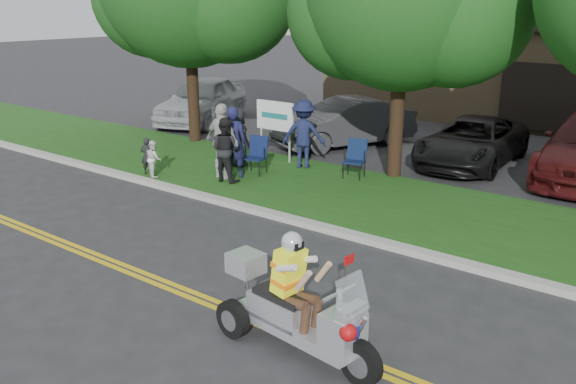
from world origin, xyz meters
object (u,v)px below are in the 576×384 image
Objects in this scene: lawn_chair_a at (257,152)px; lawn_chair_b at (356,156)px; spectator_adult_left at (233,142)px; spectator_adult_mid at (226,150)px; spectator_adult_right at (223,141)px; trike_scooter at (294,310)px; parked_car_far_left at (202,99)px; parked_car_left at (345,123)px; parked_car_mid at (472,142)px.

lawn_chair_a is 2.54m from lawn_chair_b.
spectator_adult_mid is (0.08, -0.38, -0.11)m from spectator_adult_left.
spectator_adult_right is (-2.57, -2.12, 0.40)m from lawn_chair_b.
parked_car_far_left reaches higher than trike_scooter.
lawn_chair_a is 7.84m from parked_car_far_left.
parked_car_far_left is (-6.44, 4.46, 0.21)m from lawn_chair_a.
parked_car_far_left reaches higher than spectator_adult_mid.
spectator_adult_right is 8.10m from parked_car_far_left.
parked_car_left is (-2.29, 3.11, 0.10)m from lawn_chair_b.
spectator_adult_mid is at bearing -109.96° from lawn_chair_a.
spectator_adult_left is 0.40× the size of parked_car_left.
trike_scooter is at bearing -83.21° from parked_car_mid.
spectator_adult_mid is at bearing -61.74° from parked_car_far_left.
lawn_chair_a is 1.03m from spectator_adult_right.
parked_car_far_left is at bearing 132.03° from lawn_chair_a.
spectator_adult_left is 0.41m from spectator_adult_mid.
spectator_adult_left is 0.36× the size of parked_car_far_left.
lawn_chair_a is 6.05m from parked_car_mid.
trike_scooter reaches higher than lawn_chair_b.
spectator_adult_right reaches higher than spectator_adult_left.
spectator_adult_left is at bearing -60.08° from parked_car_far_left.
lawn_chair_b is 9.24m from parked_car_far_left.
spectator_adult_left reaches higher than lawn_chair_b.
parked_car_mid is at bearing -122.12° from spectator_adult_right.
spectator_adult_left is at bearing -117.19° from spectator_adult_right.
lawn_chair_a is at bearing -164.69° from lawn_chair_b.
lawn_chair_b is 3.78m from parked_car_mid.
lawn_chair_a is at bearing -133.19° from parked_car_mid.
spectator_adult_mid is 6.95m from parked_car_mid.
spectator_adult_right is 0.42× the size of parked_car_left.
trike_scooter is at bearing 109.44° from spectator_adult_left.
parked_car_mid is (3.93, 4.60, -0.00)m from lawn_chair_a.
parked_car_mid is (4.01, 0.26, -0.10)m from parked_car_left.
parked_car_left reaches higher than lawn_chair_a.
trike_scooter is 7.96m from spectator_adult_right.
parked_car_mid is (4.05, 5.64, -0.26)m from spectator_adult_mid.
parked_car_far_left is 1.11× the size of parked_car_left.
trike_scooter is 0.56× the size of parked_car_left.
trike_scooter is 16.04m from parked_car_far_left.
parked_car_far_left is (-12.14, 10.48, 0.28)m from trike_scooter.
lawn_chair_b is 3.27m from spectator_adult_mid.
parked_car_mid is (4.14, 5.25, -0.36)m from spectator_adult_left.
trike_scooter is 8.05m from lawn_chair_b.
trike_scooter is 1.34× the size of spectator_adult_right.
trike_scooter is 1.59× the size of spectator_adult_mid.
trike_scooter is at bearing -59.80° from lawn_chair_a.
lawn_chair_b is at bearing -134.61° from spectator_adult_right.
parked_car_left reaches higher than parked_car_mid.
spectator_adult_right is at bearing 146.56° from trike_scooter.
lawn_chair_b is (-3.49, 7.26, 0.07)m from trike_scooter.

